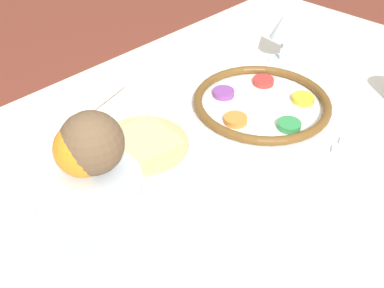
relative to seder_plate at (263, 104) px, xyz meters
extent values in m
cube|color=silver|center=(0.10, 0.00, -0.38)|extent=(1.48, 0.89, 0.74)
cylinder|color=white|center=(0.00, 0.00, -0.01)|extent=(0.32, 0.32, 0.01)
torus|color=brown|center=(0.00, 0.00, 0.00)|extent=(0.32, 0.32, 0.02)
cylinder|color=orange|center=(0.10, 0.00, 0.00)|extent=(0.05, 0.05, 0.01)
cylinder|color=#33934C|center=(0.03, 0.09, 0.00)|extent=(0.05, 0.05, 0.01)
cylinder|color=gold|center=(-0.08, 0.06, 0.00)|extent=(0.05, 0.05, 0.01)
cylinder|color=red|center=(-0.08, -0.06, 0.00)|extent=(0.05, 0.05, 0.01)
cylinder|color=#844299|center=(0.03, -0.09, 0.00)|extent=(0.05, 0.05, 0.01)
cylinder|color=silver|center=(-0.22, -0.11, -0.01)|extent=(0.06, 0.06, 0.00)
cylinder|color=silver|center=(-0.22, -0.11, 0.02)|extent=(0.01, 0.01, 0.06)
cone|color=silver|center=(-0.22, -0.11, 0.09)|extent=(0.07, 0.07, 0.07)
cylinder|color=silver|center=(0.49, 0.02, -0.01)|extent=(0.11, 0.11, 0.01)
cylinder|color=silver|center=(0.49, 0.02, 0.03)|extent=(0.03, 0.03, 0.07)
cylinder|color=silver|center=(0.49, 0.02, 0.08)|extent=(0.17, 0.17, 0.03)
sphere|color=orange|center=(0.47, 0.00, 0.14)|extent=(0.09, 0.09, 0.09)
sphere|color=brown|center=(0.46, 0.00, 0.15)|extent=(0.10, 0.10, 0.10)
cylinder|color=tan|center=(0.28, -0.10, -0.01)|extent=(0.19, 0.19, 0.01)
cube|color=#D1B784|center=(0.28, -0.10, 0.00)|extent=(0.14, 0.14, 0.01)
cylinder|color=white|center=(0.26, -0.29, 0.01)|extent=(0.19, 0.09, 0.05)
cube|color=silver|center=(-0.02, 0.28, -0.01)|extent=(0.09, 0.18, 0.01)
camera|label=1|loc=(0.74, 0.48, 0.57)|focal=42.00mm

